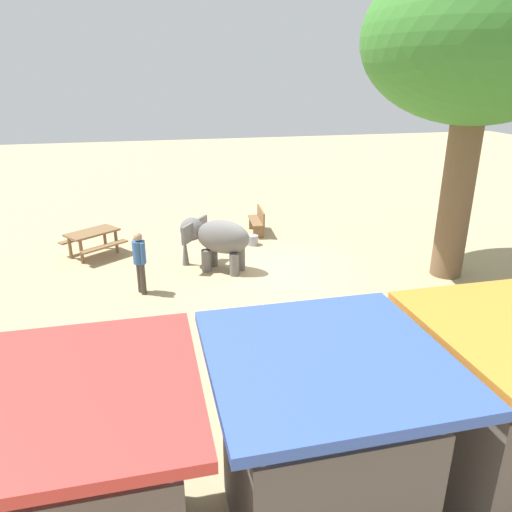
{
  "coord_description": "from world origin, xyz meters",
  "views": [
    {
      "loc": [
        3.35,
        12.37,
        5.26
      ],
      "look_at": [
        0.68,
        0.84,
        0.8
      ],
      "focal_mm": 33.98,
      "sensor_mm": 36.0,
      "label": 1
    }
  ],
  "objects_px": {
    "person_handler": "(140,258)",
    "wooden_bench": "(258,220)",
    "picnic_table_near": "(93,237)",
    "feed_bucket": "(253,240)",
    "market_stall_red": "(84,499)",
    "market_stall_blue": "(321,457)",
    "elephant": "(216,238)",
    "shade_tree_main": "(480,42)"
  },
  "relations": [
    {
      "from": "person_handler",
      "to": "market_stall_red",
      "type": "distance_m",
      "value": 7.57
    },
    {
      "from": "person_handler",
      "to": "picnic_table_near",
      "type": "distance_m",
      "value": 3.44
    },
    {
      "from": "market_stall_red",
      "to": "picnic_table_near",
      "type": "bearing_deg",
      "value": -85.64
    },
    {
      "from": "elephant",
      "to": "market_stall_blue",
      "type": "xyz_separation_m",
      "value": [
        0.09,
        8.7,
        0.2
      ]
    },
    {
      "from": "wooden_bench",
      "to": "market_stall_blue",
      "type": "distance_m",
      "value": 11.9
    },
    {
      "from": "market_stall_blue",
      "to": "elephant",
      "type": "bearing_deg",
      "value": -90.58
    },
    {
      "from": "person_handler",
      "to": "wooden_bench",
      "type": "distance_m",
      "value": 5.81
    },
    {
      "from": "elephant",
      "to": "person_handler",
      "type": "distance_m",
      "value": 2.39
    },
    {
      "from": "feed_bucket",
      "to": "market_stall_red",
      "type": "bearing_deg",
      "value": 68.43
    },
    {
      "from": "picnic_table_near",
      "to": "elephant",
      "type": "bearing_deg",
      "value": 114.45
    },
    {
      "from": "picnic_table_near",
      "to": "market_stall_blue",
      "type": "height_order",
      "value": "market_stall_blue"
    },
    {
      "from": "person_handler",
      "to": "shade_tree_main",
      "type": "relative_size",
      "value": 0.2
    },
    {
      "from": "market_stall_blue",
      "to": "market_stall_red",
      "type": "bearing_deg",
      "value": 0.0
    },
    {
      "from": "elephant",
      "to": "market_stall_blue",
      "type": "bearing_deg",
      "value": 123.36
    },
    {
      "from": "person_handler",
      "to": "shade_tree_main",
      "type": "xyz_separation_m",
      "value": [
        -8.29,
        0.64,
        5.01
      ]
    },
    {
      "from": "shade_tree_main",
      "to": "wooden_bench",
      "type": "relative_size",
      "value": 5.65
    },
    {
      "from": "shade_tree_main",
      "to": "feed_bucket",
      "type": "xyz_separation_m",
      "value": [
        4.72,
        -3.63,
        -5.8
      ]
    },
    {
      "from": "market_stall_red",
      "to": "person_handler",
      "type": "bearing_deg",
      "value": -94.51
    },
    {
      "from": "shade_tree_main",
      "to": "market_stall_blue",
      "type": "xyz_separation_m",
      "value": [
        6.28,
        6.9,
        -4.82
      ]
    },
    {
      "from": "shade_tree_main",
      "to": "feed_bucket",
      "type": "distance_m",
      "value": 8.31
    },
    {
      "from": "wooden_bench",
      "to": "feed_bucket",
      "type": "xyz_separation_m",
      "value": [
        0.45,
        1.18,
        -0.31
      ]
    },
    {
      "from": "person_handler",
      "to": "feed_bucket",
      "type": "bearing_deg",
      "value": 15.5
    },
    {
      "from": "feed_bucket",
      "to": "person_handler",
      "type": "bearing_deg",
      "value": 39.97
    },
    {
      "from": "picnic_table_near",
      "to": "feed_bucket",
      "type": "height_order",
      "value": "picnic_table_near"
    },
    {
      "from": "shade_tree_main",
      "to": "wooden_bench",
      "type": "distance_m",
      "value": 8.45
    },
    {
      "from": "person_handler",
      "to": "market_stall_blue",
      "type": "xyz_separation_m",
      "value": [
        -2.01,
        7.54,
        0.19
      ]
    },
    {
      "from": "wooden_bench",
      "to": "feed_bucket",
      "type": "relative_size",
      "value": 3.97
    },
    {
      "from": "picnic_table_near",
      "to": "market_stall_red",
      "type": "bearing_deg",
      "value": 58.04
    },
    {
      "from": "person_handler",
      "to": "feed_bucket",
      "type": "xyz_separation_m",
      "value": [
        -3.57,
        -2.99,
        -0.79
      ]
    },
    {
      "from": "person_handler",
      "to": "market_stall_red",
      "type": "xyz_separation_m",
      "value": [
        0.59,
        7.54,
        0.19
      ]
    },
    {
      "from": "market_stall_red",
      "to": "feed_bucket",
      "type": "distance_m",
      "value": 11.37
    },
    {
      "from": "person_handler",
      "to": "market_stall_red",
      "type": "bearing_deg",
      "value": -118.98
    },
    {
      "from": "person_handler",
      "to": "market_stall_blue",
      "type": "relative_size",
      "value": 0.64
    },
    {
      "from": "shade_tree_main",
      "to": "person_handler",
      "type": "bearing_deg",
      "value": -4.43
    },
    {
      "from": "person_handler",
      "to": "picnic_table_near",
      "type": "xyz_separation_m",
      "value": [
        1.41,
        -3.12,
        -0.36
      ]
    },
    {
      "from": "shade_tree_main",
      "to": "market_stall_blue",
      "type": "height_order",
      "value": "shade_tree_main"
    },
    {
      "from": "shade_tree_main",
      "to": "picnic_table_near",
      "type": "distance_m",
      "value": 11.71
    },
    {
      "from": "shade_tree_main",
      "to": "market_stall_red",
      "type": "xyz_separation_m",
      "value": [
        8.88,
        6.9,
        -4.82
      ]
    },
    {
      "from": "picnic_table_near",
      "to": "wooden_bench",
      "type": "bearing_deg",
      "value": 154.62
    },
    {
      "from": "market_stall_blue",
      "to": "feed_bucket",
      "type": "distance_m",
      "value": 10.69
    },
    {
      "from": "picnic_table_near",
      "to": "market_stall_blue",
      "type": "xyz_separation_m",
      "value": [
        -3.41,
        10.66,
        0.55
      ]
    },
    {
      "from": "wooden_bench",
      "to": "market_stall_red",
      "type": "bearing_deg",
      "value": 163.17
    }
  ]
}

